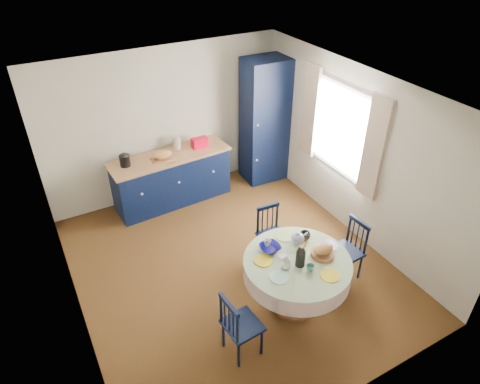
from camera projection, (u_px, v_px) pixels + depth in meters
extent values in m
plane|color=black|center=(231.00, 266.00, 5.97)|extent=(4.50, 4.50, 0.00)
plane|color=white|center=(229.00, 96.00, 4.58)|extent=(4.50, 4.50, 0.00)
cube|color=beige|center=(165.00, 124.00, 6.91)|extent=(4.00, 0.02, 2.50)
cube|color=beige|center=(62.00, 244.00, 4.47)|extent=(0.02, 4.50, 2.50)
cube|color=beige|center=(354.00, 154.00, 6.08)|extent=(0.02, 4.50, 2.50)
plane|color=white|center=(343.00, 130.00, 6.15)|extent=(0.00, 1.20, 1.20)
cube|color=beige|center=(374.00, 149.00, 5.59)|extent=(0.05, 0.34, 1.45)
cube|color=beige|center=(310.00, 111.00, 6.60)|extent=(0.05, 0.34, 1.45)
cube|color=black|center=(172.00, 179.00, 7.08)|extent=(1.92, 0.67, 0.83)
cube|color=#B17D51|center=(170.00, 156.00, 6.84)|extent=(1.99, 0.71, 0.04)
cube|color=#B2031F|center=(199.00, 142.00, 7.04)|extent=(0.27, 0.15, 0.16)
cube|color=#B17D51|center=(163.00, 159.00, 6.70)|extent=(0.35, 0.26, 0.02)
ellipsoid|color=tan|center=(163.00, 155.00, 6.66)|extent=(0.31, 0.20, 0.13)
cylinder|color=silver|center=(176.00, 142.00, 6.96)|extent=(0.12, 0.12, 0.22)
cube|color=black|center=(265.00, 121.00, 7.37)|extent=(0.79, 0.58, 2.19)
cylinder|color=white|center=(259.00, 125.00, 6.99)|extent=(0.04, 0.02, 0.04)
cylinder|color=white|center=(258.00, 160.00, 7.35)|extent=(0.04, 0.02, 0.04)
cylinder|color=#582D19|center=(293.00, 304.00, 5.37)|extent=(0.52, 0.52, 0.05)
cylinder|color=#582D19|center=(295.00, 284.00, 5.18)|extent=(0.11, 0.11, 0.69)
cylinder|color=#582D19|center=(297.00, 262.00, 4.97)|extent=(1.21, 1.21, 0.03)
cylinder|color=white|center=(297.00, 268.00, 5.03)|extent=(1.27, 1.27, 0.22)
cylinder|color=silver|center=(298.00, 261.00, 4.96)|extent=(1.27, 1.27, 0.01)
cylinder|color=#92CBC6|center=(279.00, 277.00, 4.73)|extent=(0.22, 0.22, 0.01)
cylinder|color=gold|center=(330.00, 276.00, 4.75)|extent=(0.22, 0.22, 0.01)
cylinder|color=navy|center=(328.00, 246.00, 5.17)|extent=(0.22, 0.22, 0.01)
cylinder|color=#9BC274|center=(285.00, 236.00, 5.32)|extent=(0.22, 0.22, 0.01)
cylinder|color=gold|center=(263.00, 260.00, 4.96)|extent=(0.22, 0.22, 0.01)
cylinder|color=brown|center=(323.00, 254.00, 5.02)|extent=(0.28, 0.28, 0.05)
ellipsoid|color=tan|center=(323.00, 249.00, 4.98)|extent=(0.26, 0.16, 0.11)
cube|color=silver|center=(283.00, 257.00, 4.98)|extent=(0.10, 0.07, 0.04)
cylinder|color=black|center=(261.00, 342.00, 4.71)|extent=(0.03, 0.03, 0.40)
cylinder|color=black|center=(246.00, 322.00, 4.93)|extent=(0.03, 0.03, 0.40)
cylinder|color=black|center=(239.00, 355.00, 4.57)|extent=(0.03, 0.03, 0.40)
cylinder|color=black|center=(223.00, 334.00, 4.79)|extent=(0.03, 0.03, 0.40)
cube|color=black|center=(242.00, 325.00, 4.63)|extent=(0.40, 0.42, 0.04)
cylinder|color=black|center=(237.00, 329.00, 4.32)|extent=(0.03, 0.03, 0.45)
cylinder|color=black|center=(221.00, 308.00, 4.53)|extent=(0.03, 0.03, 0.45)
cube|color=black|center=(229.00, 305.00, 4.31)|extent=(0.06, 0.36, 0.06)
cylinder|color=black|center=(233.00, 325.00, 4.38)|extent=(0.02, 0.02, 0.37)
cylinder|color=black|center=(229.00, 319.00, 4.44)|extent=(0.02, 0.02, 0.37)
cylinder|color=black|center=(225.00, 314.00, 4.49)|extent=(0.02, 0.02, 0.37)
cylinder|color=black|center=(267.00, 257.00, 5.85)|extent=(0.03, 0.03, 0.38)
cylinder|color=black|center=(286.00, 251.00, 5.96)|extent=(0.03, 0.03, 0.38)
cylinder|color=black|center=(258.00, 245.00, 6.06)|extent=(0.03, 0.03, 0.38)
cylinder|color=black|center=(276.00, 239.00, 6.17)|extent=(0.03, 0.03, 0.38)
cube|color=black|center=(273.00, 237.00, 5.89)|extent=(0.39, 0.37, 0.04)
cylinder|color=black|center=(258.00, 221.00, 5.84)|extent=(0.03, 0.03, 0.42)
cylinder|color=black|center=(277.00, 215.00, 5.95)|extent=(0.03, 0.03, 0.42)
cube|color=black|center=(268.00, 207.00, 5.79)|extent=(0.34, 0.05, 0.05)
cylinder|color=black|center=(262.00, 221.00, 5.88)|extent=(0.02, 0.02, 0.35)
cylinder|color=black|center=(268.00, 219.00, 5.90)|extent=(0.02, 0.02, 0.35)
cylinder|color=black|center=(273.00, 218.00, 5.93)|extent=(0.02, 0.02, 0.35)
cylinder|color=black|center=(327.00, 261.00, 5.78)|extent=(0.03, 0.03, 0.39)
cylinder|color=black|center=(343.00, 275.00, 5.56)|extent=(0.03, 0.03, 0.39)
cylinder|color=black|center=(344.00, 253.00, 5.91)|extent=(0.03, 0.03, 0.39)
cylinder|color=black|center=(360.00, 267.00, 5.69)|extent=(0.03, 0.03, 0.39)
cube|color=black|center=(346.00, 252.00, 5.61)|extent=(0.38, 0.40, 0.04)
cylinder|color=black|center=(349.00, 228.00, 5.67)|extent=(0.03, 0.03, 0.44)
cylinder|color=black|center=(366.00, 241.00, 5.45)|extent=(0.03, 0.03, 0.44)
cube|color=black|center=(360.00, 222.00, 5.45)|extent=(0.05, 0.35, 0.06)
cylinder|color=black|center=(353.00, 232.00, 5.63)|extent=(0.02, 0.02, 0.37)
cylinder|color=black|center=(357.00, 236.00, 5.57)|extent=(0.02, 0.02, 0.37)
cylinder|color=black|center=(362.00, 239.00, 5.51)|extent=(0.02, 0.02, 0.37)
imported|color=silver|center=(286.00, 265.00, 4.84)|extent=(0.12, 0.12, 0.10)
imported|color=#377F73|center=(310.00, 268.00, 4.80)|extent=(0.09, 0.09, 0.08)
imported|color=black|center=(305.00, 236.00, 5.25)|extent=(0.13, 0.13, 0.10)
imported|color=silver|center=(267.00, 243.00, 5.15)|extent=(0.09, 0.09, 0.09)
imported|color=navy|center=(270.00, 248.00, 5.10)|extent=(0.24, 0.24, 0.06)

